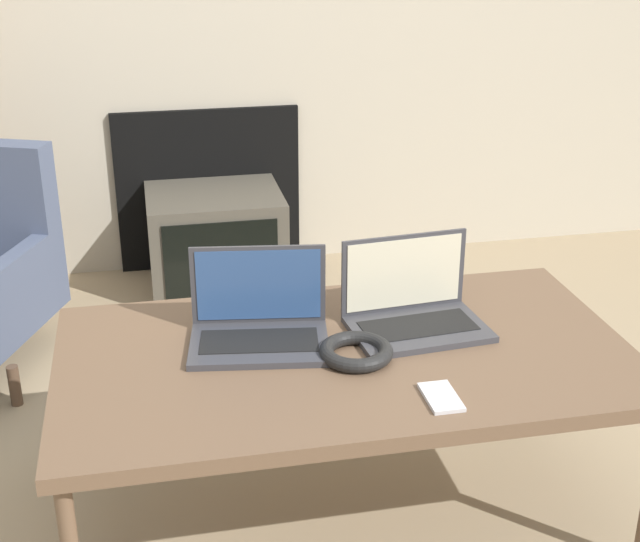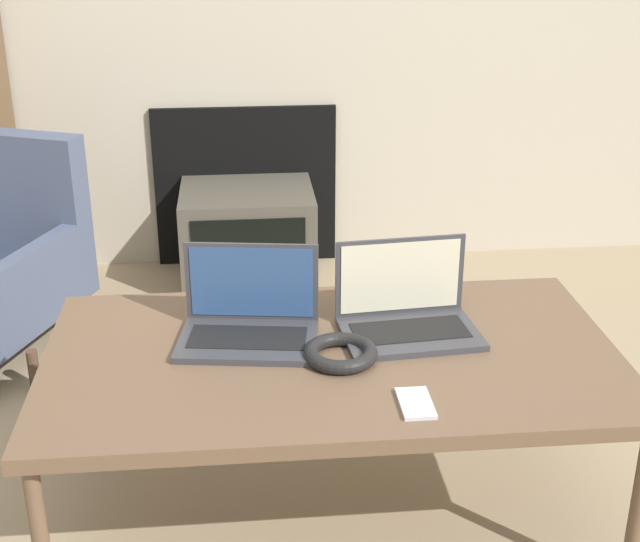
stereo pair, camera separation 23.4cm
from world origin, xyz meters
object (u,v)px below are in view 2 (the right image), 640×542
object	(u,v)px
phone	(416,403)
tv	(248,237)
headphones	(341,353)
laptop_right	(406,312)
laptop_left	(249,319)

from	to	relation	value
phone	tv	bearing A→B (deg)	100.60
headphones	phone	xyz separation A→B (m)	(0.13, -0.21, -0.01)
laptop_right	phone	xyz separation A→B (m)	(-0.04, -0.35, -0.04)
laptop_left	phone	world-z (taller)	laptop_left
laptop_left	tv	xyz separation A→B (m)	(0.02, 1.39, -0.31)
headphones	laptop_right	bearing A→B (deg)	37.73
tv	headphones	bearing A→B (deg)	-82.88
laptop_right	laptop_left	bearing A→B (deg)	175.10
tv	phone	bearing A→B (deg)	-79.40
laptop_left	headphones	xyz separation A→B (m)	(0.21, -0.14, -0.03)
laptop_left	tv	bearing A→B (deg)	97.62
laptop_right	tv	xyz separation A→B (m)	(-0.37, 1.39, -0.31)
headphones	phone	size ratio (longest dim) A/B	1.41
laptop_right	headphones	xyz separation A→B (m)	(-0.18, -0.14, -0.03)
headphones	phone	world-z (taller)	headphones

